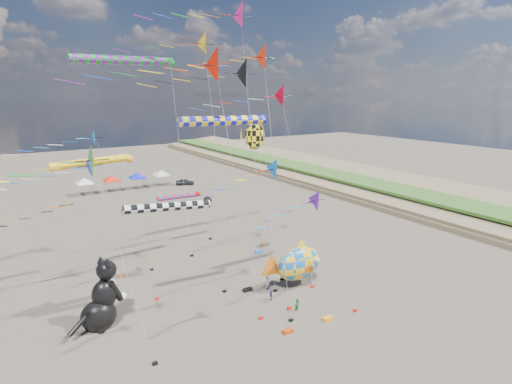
{
  "coord_description": "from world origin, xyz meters",
  "views": [
    {
      "loc": [
        -18.31,
        -19.33,
        18.48
      ],
      "look_at": [
        1.72,
        12.0,
        9.42
      ],
      "focal_mm": 28.0,
      "sensor_mm": 36.0,
      "label": 1
    }
  ],
  "objects_px": {
    "child_blue": "(271,295)",
    "cat_inflatable": "(101,294)",
    "person_adult": "(268,283)",
    "parked_car": "(185,182)",
    "fish_inflatable": "(298,263)",
    "child_green": "(298,305)"
  },
  "relations": [
    {
      "from": "person_adult",
      "to": "cat_inflatable",
      "type": "bearing_deg",
      "value": 166.82
    },
    {
      "from": "fish_inflatable",
      "to": "person_adult",
      "type": "height_order",
      "value": "fish_inflatable"
    },
    {
      "from": "cat_inflatable",
      "to": "person_adult",
      "type": "relative_size",
      "value": 3.71
    },
    {
      "from": "fish_inflatable",
      "to": "parked_car",
      "type": "height_order",
      "value": "fish_inflatable"
    },
    {
      "from": "child_green",
      "to": "cat_inflatable",
      "type": "bearing_deg",
      "value": 147.43
    },
    {
      "from": "fish_inflatable",
      "to": "child_blue",
      "type": "xyz_separation_m",
      "value": [
        -3.78,
        -0.83,
        -1.93
      ]
    },
    {
      "from": "fish_inflatable",
      "to": "person_adult",
      "type": "distance_m",
      "value": 3.57
    },
    {
      "from": "cat_inflatable",
      "to": "fish_inflatable",
      "type": "xyz_separation_m",
      "value": [
        17.82,
        -3.03,
        -0.49
      ]
    },
    {
      "from": "child_green",
      "to": "child_blue",
      "type": "bearing_deg",
      "value": 98.58
    },
    {
      "from": "person_adult",
      "to": "child_blue",
      "type": "bearing_deg",
      "value": -118.38
    },
    {
      "from": "child_blue",
      "to": "cat_inflatable",
      "type": "bearing_deg",
      "value": 107.43
    },
    {
      "from": "cat_inflatable",
      "to": "person_adult",
      "type": "bearing_deg",
      "value": -32.0
    },
    {
      "from": "cat_inflatable",
      "to": "parked_car",
      "type": "xyz_separation_m",
      "value": [
        26.43,
        45.97,
        -2.27
      ]
    },
    {
      "from": "person_adult",
      "to": "parked_car",
      "type": "distance_m",
      "value": 49.53
    },
    {
      "from": "person_adult",
      "to": "child_green",
      "type": "distance_m",
      "value": 4.53
    },
    {
      "from": "fish_inflatable",
      "to": "person_adult",
      "type": "xyz_separation_m",
      "value": [
        -3.05,
        0.86,
        -1.65
      ]
    },
    {
      "from": "child_green",
      "to": "parked_car",
      "type": "bearing_deg",
      "value": 69.27
    },
    {
      "from": "fish_inflatable",
      "to": "parked_car",
      "type": "xyz_separation_m",
      "value": [
        8.61,
        48.99,
        -1.79
      ]
    },
    {
      "from": "cat_inflatable",
      "to": "person_adult",
      "type": "distance_m",
      "value": 15.08
    },
    {
      "from": "fish_inflatable",
      "to": "child_blue",
      "type": "height_order",
      "value": "fish_inflatable"
    },
    {
      "from": "person_adult",
      "to": "parked_car",
      "type": "relative_size",
      "value": 0.41
    },
    {
      "from": "child_blue",
      "to": "parked_car",
      "type": "bearing_deg",
      "value": 18.84
    }
  ]
}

